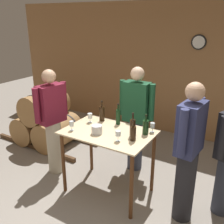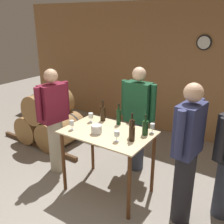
{
  "view_description": "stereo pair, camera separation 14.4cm",
  "coord_description": "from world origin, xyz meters",
  "px_view_note": "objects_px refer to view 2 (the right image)",
  "views": [
    {
      "loc": [
        1.59,
        -2.17,
        2.4
      ],
      "look_at": [
        -0.12,
        0.65,
        1.19
      ],
      "focal_mm": 42.0,
      "sensor_mm": 36.0,
      "label": 1
    },
    {
      "loc": [
        1.71,
        -2.09,
        2.4
      ],
      "look_at": [
        -0.12,
        0.65,
        1.19
      ],
      "focal_mm": 42.0,
      "sensor_mm": 36.0,
      "label": 2
    }
  ],
  "objects_px": {
    "wine_glass_near_left": "(72,123)",
    "person_visitor_bearded": "(54,120)",
    "wine_bottle_center": "(132,128)",
    "wine_glass_near_right": "(117,134)",
    "wine_glass_far_side": "(152,126)",
    "person_host": "(138,118)",
    "ice_bucket": "(96,129)",
    "wine_bottle_right": "(132,133)",
    "wine_glass_near_center": "(91,116)",
    "wine_bottle_far_right": "(145,127)",
    "wine_bottle_far_left": "(103,113)",
    "wine_bottle_left": "(119,116)",
    "person_visitor_near_door": "(187,153)"
  },
  "relations": [
    {
      "from": "wine_bottle_center",
      "to": "person_host",
      "type": "xyz_separation_m",
      "value": [
        -0.3,
        0.71,
        -0.16
      ]
    },
    {
      "from": "person_host",
      "to": "person_visitor_near_door",
      "type": "xyz_separation_m",
      "value": [
        1.03,
        -0.73,
        0.03
      ]
    },
    {
      "from": "person_visitor_near_door",
      "to": "wine_bottle_far_left",
      "type": "bearing_deg",
      "value": 169.12
    },
    {
      "from": "wine_glass_near_right",
      "to": "wine_bottle_left",
      "type": "bearing_deg",
      "value": 119.99
    },
    {
      "from": "wine_glass_near_center",
      "to": "person_host",
      "type": "bearing_deg",
      "value": 53.66
    },
    {
      "from": "wine_bottle_far_right",
      "to": "wine_bottle_center",
      "type": "bearing_deg",
      "value": -127.97
    },
    {
      "from": "wine_bottle_center",
      "to": "wine_glass_far_side",
      "type": "relative_size",
      "value": 2.42
    },
    {
      "from": "ice_bucket",
      "to": "wine_bottle_far_left",
      "type": "bearing_deg",
      "value": 114.78
    },
    {
      "from": "ice_bucket",
      "to": "person_host",
      "type": "distance_m",
      "value": 0.89
    },
    {
      "from": "wine_bottle_far_left",
      "to": "wine_glass_far_side",
      "type": "height_order",
      "value": "wine_bottle_far_left"
    },
    {
      "from": "wine_bottle_far_left",
      "to": "wine_bottle_center",
      "type": "bearing_deg",
      "value": -21.26
    },
    {
      "from": "wine_bottle_center",
      "to": "wine_bottle_right",
      "type": "distance_m",
      "value": 0.12
    },
    {
      "from": "wine_bottle_far_left",
      "to": "ice_bucket",
      "type": "height_order",
      "value": "wine_bottle_far_left"
    },
    {
      "from": "wine_bottle_far_left",
      "to": "wine_glass_far_side",
      "type": "bearing_deg",
      "value": 0.49
    },
    {
      "from": "ice_bucket",
      "to": "person_host",
      "type": "height_order",
      "value": "person_host"
    },
    {
      "from": "wine_bottle_far_left",
      "to": "wine_glass_near_center",
      "type": "xyz_separation_m",
      "value": [
        -0.12,
        -0.14,
        -0.02
      ]
    },
    {
      "from": "wine_bottle_far_left",
      "to": "person_visitor_near_door",
      "type": "distance_m",
      "value": 1.39
    },
    {
      "from": "wine_glass_near_left",
      "to": "person_visitor_near_door",
      "type": "relative_size",
      "value": 0.08
    },
    {
      "from": "wine_bottle_center",
      "to": "person_visitor_near_door",
      "type": "bearing_deg",
      "value": -1.32
    },
    {
      "from": "wine_bottle_right",
      "to": "ice_bucket",
      "type": "bearing_deg",
      "value": -172.55
    },
    {
      "from": "wine_glass_far_side",
      "to": "person_host",
      "type": "height_order",
      "value": "person_host"
    },
    {
      "from": "wine_bottle_center",
      "to": "ice_bucket",
      "type": "xyz_separation_m",
      "value": [
        -0.44,
        -0.17,
        -0.07
      ]
    },
    {
      "from": "ice_bucket",
      "to": "person_visitor_bearded",
      "type": "distance_m",
      "value": 0.93
    },
    {
      "from": "wine_bottle_right",
      "to": "person_visitor_bearded",
      "type": "bearing_deg",
      "value": 177.59
    },
    {
      "from": "wine_bottle_right",
      "to": "wine_glass_near_left",
      "type": "bearing_deg",
      "value": -169.39
    },
    {
      "from": "wine_glass_near_left",
      "to": "wine_glass_near_right",
      "type": "bearing_deg",
      "value": 3.5
    },
    {
      "from": "wine_bottle_center",
      "to": "wine_glass_near_right",
      "type": "relative_size",
      "value": 2.35
    },
    {
      "from": "wine_bottle_far_left",
      "to": "ice_bucket",
      "type": "distance_m",
      "value": 0.46
    },
    {
      "from": "wine_glass_far_side",
      "to": "person_visitor_bearded",
      "type": "relative_size",
      "value": 0.08
    },
    {
      "from": "person_visitor_bearded",
      "to": "wine_bottle_right",
      "type": "bearing_deg",
      "value": -2.41
    },
    {
      "from": "wine_bottle_far_left",
      "to": "wine_glass_far_side",
      "type": "distance_m",
      "value": 0.8
    },
    {
      "from": "wine_glass_near_right",
      "to": "person_visitor_near_door",
      "type": "bearing_deg",
      "value": 13.64
    },
    {
      "from": "wine_bottle_right",
      "to": "wine_glass_near_center",
      "type": "bearing_deg",
      "value": 165.76
    },
    {
      "from": "wine_bottle_far_left",
      "to": "person_host",
      "type": "distance_m",
      "value": 0.59
    },
    {
      "from": "wine_bottle_left",
      "to": "person_visitor_near_door",
      "type": "bearing_deg",
      "value": -13.88
    },
    {
      "from": "wine_bottle_far_right",
      "to": "wine_glass_near_left",
      "type": "distance_m",
      "value": 0.99
    },
    {
      "from": "wine_glass_near_left",
      "to": "wine_bottle_far_left",
      "type": "bearing_deg",
      "value": 72.51
    },
    {
      "from": "wine_bottle_far_left",
      "to": "wine_bottle_right",
      "type": "xyz_separation_m",
      "value": [
        0.69,
        -0.35,
        -0.02
      ]
    },
    {
      "from": "wine_glass_near_center",
      "to": "wine_glass_far_side",
      "type": "distance_m",
      "value": 0.93
    },
    {
      "from": "wine_bottle_left",
      "to": "ice_bucket",
      "type": "bearing_deg",
      "value": -100.82
    },
    {
      "from": "wine_bottle_left",
      "to": "wine_bottle_center",
      "type": "relative_size",
      "value": 0.96
    },
    {
      "from": "wine_bottle_far_right",
      "to": "ice_bucket",
      "type": "relative_size",
      "value": 1.95
    },
    {
      "from": "wine_glass_near_left",
      "to": "wine_glass_near_center",
      "type": "height_order",
      "value": "wine_glass_near_center"
    },
    {
      "from": "wine_bottle_far_left",
      "to": "wine_bottle_center",
      "type": "distance_m",
      "value": 0.68
    },
    {
      "from": "wine_glass_near_left",
      "to": "person_visitor_bearded",
      "type": "xyz_separation_m",
      "value": [
        -0.57,
        0.22,
        -0.14
      ]
    },
    {
      "from": "wine_bottle_far_right",
      "to": "person_visitor_near_door",
      "type": "xyz_separation_m",
      "value": [
        0.62,
        -0.17,
        -0.11
      ]
    },
    {
      "from": "wine_bottle_far_left",
      "to": "wine_glass_near_right",
      "type": "bearing_deg",
      "value": -40.47
    },
    {
      "from": "wine_bottle_center",
      "to": "ice_bucket",
      "type": "relative_size",
      "value": 2.25
    },
    {
      "from": "wine_glass_near_center",
      "to": "wine_glass_far_side",
      "type": "relative_size",
      "value": 1.03
    },
    {
      "from": "person_host",
      "to": "wine_glass_near_right",
      "type": "bearing_deg",
      "value": -77.37
    }
  ]
}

